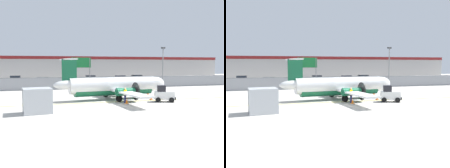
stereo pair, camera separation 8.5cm
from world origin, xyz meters
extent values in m
plane|color=#BCB7AD|center=(0.00, 0.00, 0.00)|extent=(140.00, 140.00, 0.00)
cube|color=yellow|center=(0.00, 2.00, 0.00)|extent=(84.00, 0.20, 0.01)
cube|color=gray|center=(0.00, 18.00, 1.00)|extent=(98.00, 0.04, 2.00)
cylinder|color=slate|center=(0.00, 18.00, 2.05)|extent=(98.00, 0.10, 0.10)
cube|color=#38383A|center=(0.00, 29.50, 0.06)|extent=(98.00, 17.00, 0.12)
cube|color=#BCB7B2|center=(0.00, 48.00, 3.25)|extent=(91.00, 8.00, 6.50)
cube|color=maroon|center=(0.00, 44.00, 6.10)|extent=(91.00, 0.20, 0.80)
cylinder|color=white|center=(-0.12, 4.17, 1.75)|extent=(11.21, 3.11, 1.90)
ellipsoid|color=white|center=(5.66, 4.81, 1.75)|extent=(2.74, 2.08, 1.80)
ellipsoid|color=white|center=(-5.90, 3.53, 1.95)|extent=(3.22, 1.38, 1.05)
cylinder|color=#145938|center=(-0.12, 4.17, 1.23)|extent=(10.03, 2.57, 1.48)
cube|color=white|center=(-0.02, 4.18, 1.18)|extent=(3.36, 16.08, 0.18)
cylinder|color=#145938|center=(-0.11, 6.79, 1.18)|extent=(2.29, 1.14, 0.90)
cone|color=black|center=(1.04, 6.91, 1.18)|extent=(0.50, 0.49, 0.44)
cylinder|color=#262626|center=(1.18, 6.93, 1.18)|extent=(0.27, 2.09, 2.10)
cylinder|color=#145938|center=(0.47, 1.62, 1.18)|extent=(2.29, 1.14, 0.90)
cone|color=black|center=(1.61, 1.74, 1.18)|extent=(0.50, 0.49, 0.44)
cylinder|color=#262626|center=(1.76, 1.76, 1.18)|extent=(0.27, 2.09, 2.10)
cube|color=#145938|center=(-5.62, 3.56, 3.30)|extent=(1.71, 0.37, 3.10)
cube|color=white|center=(-5.76, 3.54, 4.85)|extent=(1.62, 4.89, 0.14)
cylinder|color=#59595B|center=(3.76, 4.60, 0.79)|extent=(0.15, 0.15, 0.97)
cylinder|color=black|center=(3.76, 4.60, 0.30)|extent=(0.62, 0.28, 0.60)
cylinder|color=#59595B|center=(-0.66, 6.33, 0.83)|extent=(0.15, 0.15, 0.90)
cylinder|color=black|center=(-0.66, 6.33, 0.38)|extent=(0.78, 0.30, 0.76)
cylinder|color=#59595B|center=(-0.17, 1.94, 0.83)|extent=(0.15, 0.15, 0.90)
cylinder|color=black|center=(-0.17, 1.94, 0.38)|extent=(0.78, 0.30, 0.76)
cube|color=silver|center=(4.87, 0.66, 0.73)|extent=(2.45, 1.81, 0.90)
cube|color=black|center=(4.54, 0.78, 1.53)|extent=(1.20, 1.25, 0.70)
cube|color=black|center=(5.94, 0.25, 0.43)|extent=(0.54, 1.09, 0.30)
cylinder|color=black|center=(5.78, 0.96, 0.28)|extent=(0.59, 0.37, 0.56)
cylinder|color=black|center=(5.36, -0.17, 0.28)|extent=(0.59, 0.37, 0.56)
cylinder|color=black|center=(4.38, 1.49, 0.28)|extent=(0.59, 0.37, 0.56)
cylinder|color=black|center=(3.95, 0.36, 0.28)|extent=(0.59, 0.37, 0.56)
cylinder|color=#191E4C|center=(0.36, 1.30, 0.42)|extent=(0.22, 0.22, 0.85)
cylinder|color=#191E4C|center=(0.25, 1.14, 0.42)|extent=(0.22, 0.22, 0.85)
cylinder|color=yellow|center=(0.31, 1.22, 1.15)|extent=(0.47, 0.47, 0.60)
cylinder|color=yellow|center=(0.44, 1.40, 1.18)|extent=(0.14, 0.14, 0.55)
cylinder|color=yellow|center=(0.18, 1.04, 1.18)|extent=(0.14, 0.14, 0.55)
sphere|color=tan|center=(0.31, 1.22, 1.59)|extent=(0.22, 0.22, 0.22)
cube|color=#B7BCC1|center=(-9.06, -2.41, 1.10)|extent=(2.63, 2.29, 2.20)
cube|color=#333338|center=(-9.06, -2.41, 1.10)|extent=(2.43, 0.39, 2.20)
cube|color=orange|center=(0.23, 0.47, 0.02)|extent=(0.36, 0.36, 0.04)
cone|color=orange|center=(0.23, 0.47, 0.34)|extent=(0.28, 0.28, 0.60)
cylinder|color=white|center=(0.23, 0.47, 0.42)|extent=(0.17, 0.17, 0.08)
cube|color=orange|center=(0.99, 6.55, 0.02)|extent=(0.36, 0.36, 0.04)
cone|color=orange|center=(0.99, 6.55, 0.34)|extent=(0.28, 0.28, 0.60)
cylinder|color=white|center=(0.99, 6.55, 0.42)|extent=(0.17, 0.17, 0.08)
cube|color=orange|center=(5.65, 7.11, 0.02)|extent=(0.36, 0.36, 0.04)
cone|color=orange|center=(5.65, 7.11, 0.34)|extent=(0.28, 0.28, 0.60)
cylinder|color=white|center=(5.65, 7.11, 0.42)|extent=(0.17, 0.17, 0.08)
cube|color=orange|center=(4.10, 2.54, 0.02)|extent=(0.36, 0.36, 0.04)
cone|color=orange|center=(4.10, 2.54, 0.34)|extent=(0.28, 0.28, 0.60)
cylinder|color=white|center=(4.10, 2.54, 0.42)|extent=(0.17, 0.17, 0.08)
cube|color=slate|center=(-14.72, 35.71, 0.74)|extent=(4.26, 1.87, 0.80)
cube|color=#262D38|center=(-14.57, 35.72, 1.42)|extent=(2.26, 1.65, 0.56)
cylinder|color=black|center=(-16.08, 34.76, 0.42)|extent=(0.61, 0.22, 0.60)
cylinder|color=black|center=(-16.15, 36.56, 0.42)|extent=(0.61, 0.22, 0.60)
cylinder|color=black|center=(-13.28, 34.87, 0.42)|extent=(0.61, 0.22, 0.60)
cylinder|color=black|center=(-13.36, 36.67, 0.42)|extent=(0.61, 0.22, 0.60)
cube|color=gray|center=(-8.37, 26.95, 0.74)|extent=(4.32, 2.04, 0.80)
cube|color=#262D38|center=(-8.51, 26.94, 1.42)|extent=(2.32, 1.73, 0.56)
cylinder|color=black|center=(-7.04, 27.96, 0.42)|extent=(0.61, 0.25, 0.60)
cylinder|color=black|center=(-6.90, 26.17, 0.42)|extent=(0.61, 0.25, 0.60)
cylinder|color=black|center=(-9.83, 27.73, 0.42)|extent=(0.61, 0.25, 0.60)
cylinder|color=black|center=(-9.69, 25.94, 0.42)|extent=(0.61, 0.25, 0.60)
cube|color=#19662D|center=(-2.57, 34.83, 0.74)|extent=(4.25, 1.84, 0.80)
cube|color=#262D38|center=(-2.42, 34.82, 1.42)|extent=(2.25, 1.63, 0.56)
cylinder|color=black|center=(-4.00, 33.97, 0.42)|extent=(0.61, 0.22, 0.60)
cylinder|color=black|center=(-3.94, 35.77, 0.42)|extent=(0.61, 0.22, 0.60)
cylinder|color=black|center=(-1.20, 33.88, 0.42)|extent=(0.61, 0.22, 0.60)
cylinder|color=black|center=(-1.14, 35.68, 0.42)|extent=(0.61, 0.22, 0.60)
cube|color=gray|center=(2.30, 33.42, 0.74)|extent=(4.25, 1.83, 0.80)
cube|color=#262D38|center=(2.45, 33.41, 1.42)|extent=(2.25, 1.63, 0.56)
cylinder|color=black|center=(0.87, 32.56, 0.42)|extent=(0.61, 0.22, 0.60)
cylinder|color=black|center=(0.93, 34.36, 0.42)|extent=(0.61, 0.22, 0.60)
cylinder|color=black|center=(3.67, 32.47, 0.42)|extent=(0.61, 0.22, 0.60)
cylinder|color=black|center=(3.73, 34.27, 0.42)|extent=(0.61, 0.22, 0.60)
cube|color=navy|center=(8.84, 30.61, 0.74)|extent=(4.31, 1.98, 0.80)
cube|color=#262D38|center=(8.98, 30.60, 1.42)|extent=(2.30, 1.71, 0.56)
cylinder|color=black|center=(7.38, 29.81, 0.42)|extent=(0.61, 0.24, 0.60)
cylinder|color=black|center=(7.50, 31.60, 0.42)|extent=(0.61, 0.24, 0.60)
cylinder|color=black|center=(10.17, 29.62, 0.42)|extent=(0.61, 0.24, 0.60)
cylinder|color=black|center=(10.29, 31.41, 0.42)|extent=(0.61, 0.24, 0.60)
cube|color=#B28C19|center=(13.67, 32.26, 0.74)|extent=(4.36, 2.14, 0.80)
cube|color=#262D38|center=(13.82, 32.28, 1.42)|extent=(2.36, 1.79, 0.56)
cylinder|color=black|center=(12.38, 31.22, 0.42)|extent=(0.62, 0.26, 0.60)
cylinder|color=black|center=(12.18, 33.01, 0.42)|extent=(0.62, 0.26, 0.60)
cylinder|color=black|center=(15.16, 31.52, 0.42)|extent=(0.62, 0.26, 0.60)
cylinder|color=black|center=(14.97, 33.31, 0.42)|extent=(0.62, 0.26, 0.60)
cylinder|color=slate|center=(11.90, 14.87, 3.50)|extent=(0.16, 0.16, 7.00)
cube|color=#333333|center=(11.90, 14.87, 7.15)|extent=(0.70, 0.30, 0.24)
cylinder|color=slate|center=(-3.40, 20.04, 2.75)|extent=(0.14, 0.14, 5.50)
cylinder|color=slate|center=(-0.20, 20.04, 2.75)|extent=(0.14, 0.14, 5.50)
cube|color=#14662D|center=(-1.80, 20.04, 4.60)|extent=(3.60, 0.10, 1.80)
camera|label=1|loc=(-8.58, -25.07, 4.28)|focal=40.00mm
camera|label=2|loc=(-8.49, -25.10, 4.28)|focal=40.00mm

